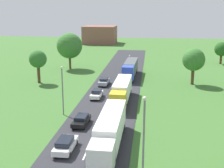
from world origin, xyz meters
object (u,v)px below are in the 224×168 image
(truck_lead, at_px, (110,130))
(truck_third, at_px, (130,68))
(tree_elm, at_px, (222,49))
(tree_pine, at_px, (69,46))
(tree_birch, at_px, (194,60))
(car_fourth, at_px, (97,94))
(lamppost_lead, at_px, (144,142))
(tree_oak, at_px, (38,59))
(distant_building, at_px, (100,35))
(car_fifth, at_px, (104,81))
(car_third, at_px, (81,120))
(truck_second, at_px, (122,90))
(car_second, at_px, (65,144))
(lamppost_second, at_px, (62,88))

(truck_lead, distance_m, truck_third, 36.83)
(tree_elm, bearing_deg, tree_pine, -163.46)
(tree_birch, bearing_deg, truck_lead, -112.77)
(car_fourth, relative_size, tree_birch, 0.55)
(truck_lead, bearing_deg, truck_third, 90.17)
(lamppost_lead, distance_m, tree_elm, 68.06)
(tree_oak, xyz_separation_m, distant_building, (1.45, 71.67, -1.29))
(truck_third, relative_size, tree_oak, 1.90)
(lamppost_lead, bearing_deg, truck_lead, 115.41)
(tree_pine, height_order, tree_elm, tree_pine)
(lamppost_lead, relative_size, tree_birch, 1.17)
(car_fourth, bearing_deg, car_fifth, 90.60)
(car_fifth, xyz_separation_m, lamppost_lead, (9.03, -37.04, 4.11))
(car_fifth, bearing_deg, car_third, -89.48)
(tree_oak, bearing_deg, tree_birch, 4.69)
(car_fifth, distance_m, tree_elm, 40.59)
(distant_building, bearing_deg, truck_second, -78.16)
(truck_second, bearing_deg, tree_birch, 45.87)
(lamppost_lead, height_order, tree_pine, tree_pine)
(tree_birch, bearing_deg, truck_second, -134.13)
(tree_birch, bearing_deg, truck_third, 158.66)
(car_third, bearing_deg, truck_third, 81.21)
(truck_second, height_order, tree_pine, tree_pine)
(tree_oak, bearing_deg, car_fourth, -34.28)
(car_second, xyz_separation_m, tree_birch, (18.12, 33.10, 4.37))
(car_fifth, bearing_deg, car_fourth, -89.40)
(truck_second, relative_size, lamppost_second, 1.69)
(car_fifth, bearing_deg, tree_pine, 125.60)
(truck_lead, xyz_separation_m, truck_third, (-0.11, 36.83, -0.08))
(car_fifth, bearing_deg, truck_third, 59.27)
(car_second, height_order, lamppost_lead, lamppost_lead)
(truck_third, bearing_deg, truck_second, -90.55)
(lamppost_second, height_order, tree_pine, tree_pine)
(truck_third, relative_size, tree_birch, 1.75)
(truck_third, distance_m, lamppost_lead, 45.57)
(car_third, bearing_deg, truck_second, 68.06)
(truck_lead, distance_m, lamppost_lead, 9.76)
(truck_second, relative_size, car_third, 2.92)
(truck_lead, xyz_separation_m, car_fifth, (-5.01, 28.58, -1.36))
(lamppost_second, distance_m, tree_oak, 21.62)
(truck_second, xyz_separation_m, truck_third, (0.18, 19.21, 0.03))
(truck_second, relative_size, tree_elm, 2.03)
(tree_elm, bearing_deg, lamppost_second, -125.18)
(car_third, xyz_separation_m, lamppost_lead, (8.83, -14.86, 4.17))
(distant_building, bearing_deg, lamppost_lead, -78.74)
(truck_second, bearing_deg, tree_pine, 120.94)
(truck_third, distance_m, car_fourth, 18.26)
(truck_lead, relative_size, tree_birch, 1.85)
(tree_pine, bearing_deg, distant_building, 91.34)
(tree_oak, distance_m, tree_pine, 15.78)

